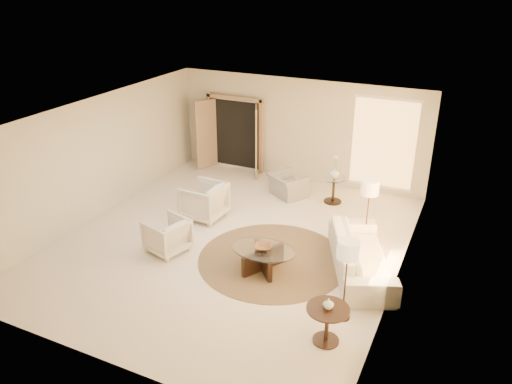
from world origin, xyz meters
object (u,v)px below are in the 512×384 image
at_px(floor_lamp_far, 348,253).
at_px(end_vase, 328,304).
at_px(side_table, 334,187).
at_px(floor_lamp_near, 370,190).
at_px(sofa, 361,255).
at_px(armchair_right, 167,234).
at_px(bowl, 263,247).
at_px(side_vase, 335,173).
at_px(accent_chair, 288,182).
at_px(armchair_left, 204,199).
at_px(coffee_table, 263,257).
at_px(end_table, 327,319).

bearing_deg(floor_lamp_far, end_vase, -96.18).
xyz_separation_m(side_table, floor_lamp_near, (1.26, -1.81, 0.88)).
relative_size(sofa, armchair_right, 3.15).
distance_m(sofa, bowl, 1.90).
height_order(floor_lamp_far, side_vase, floor_lamp_far).
distance_m(accent_chair, bowl, 3.58).
xyz_separation_m(armchair_left, bowl, (2.21, -1.49, 0.04)).
xyz_separation_m(coffee_table, floor_lamp_far, (1.83, -0.76, 0.98)).
bearing_deg(floor_lamp_far, floor_lamp_near, 95.69).
bearing_deg(coffee_table, sofa, 24.23).
height_order(end_table, end_vase, end_vase).
distance_m(accent_chair, floor_lamp_far, 5.10).
bearing_deg(bowl, armchair_right, -175.46).
xyz_separation_m(armchair_right, side_table, (2.43, 3.76, 0.01)).
height_order(armchair_right, side_vase, side_vase).
distance_m(side_table, floor_lamp_far, 4.69).
bearing_deg(end_table, floor_lamp_near, 93.19).
relative_size(accent_chair, bowl, 2.66).
xyz_separation_m(side_table, bowl, (-0.32, -3.59, 0.10)).
bearing_deg(end_table, coffee_table, 140.49).
height_order(sofa, armchair_left, armchair_left).
bearing_deg(bowl, armchair_left, 145.96).
bearing_deg(armchair_left, sofa, 83.04).
xyz_separation_m(sofa, armchair_right, (-3.84, -0.95, 0.03)).
height_order(accent_chair, floor_lamp_near, floor_lamp_near).
bearing_deg(side_vase, accent_chair, -174.23).
xyz_separation_m(sofa, accent_chair, (-2.60, 2.69, 0.03)).
bearing_deg(side_vase, coffee_table, -95.04).
height_order(sofa, accent_chair, accent_chair).
bearing_deg(floor_lamp_near, end_vase, -86.81).
height_order(side_table, floor_lamp_near, floor_lamp_near).
bearing_deg(accent_chair, armchair_right, 103.48).
bearing_deg(end_vase, side_vase, 105.93).
height_order(armchair_left, bowl, armchair_left).
relative_size(side_table, bowl, 2.00).
bearing_deg(bowl, sofa, 24.23).
bearing_deg(end_table, armchair_right, 161.70).
relative_size(accent_chair, coffee_table, 0.64).
height_order(armchair_left, floor_lamp_far, floor_lamp_far).
xyz_separation_m(sofa, floor_lamp_far, (0.10, -1.54, 0.91)).
height_order(floor_lamp_far, bowl, floor_lamp_far).
relative_size(accent_chair, side_vase, 3.66).
height_order(accent_chair, end_vase, end_vase).
distance_m(armchair_right, floor_lamp_near, 4.27).
relative_size(armchair_left, accent_chair, 1.04).
bearing_deg(floor_lamp_near, armchair_right, -152.09).
height_order(side_table, side_vase, side_vase).
height_order(side_table, floor_lamp_far, floor_lamp_far).
xyz_separation_m(armchair_left, floor_lamp_far, (4.04, -2.26, 0.81)).
relative_size(armchair_left, coffee_table, 0.67).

